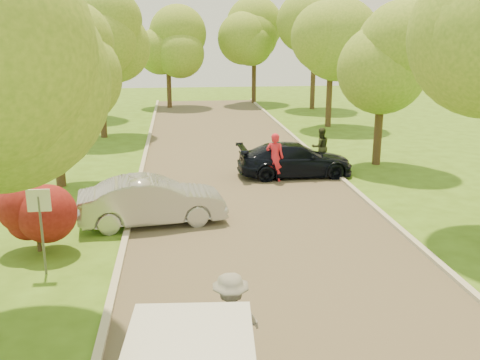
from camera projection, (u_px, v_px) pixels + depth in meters
name	position (u px, v px, depth m)	size (l,w,h in m)	color
ground	(317.00, 350.00, 10.01)	(100.00, 100.00, 0.00)	#3D6317
road	(255.00, 212.00, 17.67)	(8.00, 60.00, 0.01)	#4C4438
curb_left	(131.00, 215.00, 17.19)	(0.18, 60.00, 0.12)	#B2AD9E
curb_right	(373.00, 206.00, 18.11)	(0.18, 60.00, 0.12)	#B2AD9E
street_sign	(40.00, 214.00, 12.76)	(0.55, 0.06, 2.17)	#59595E
red_shrub	(36.00, 213.00, 14.26)	(1.70, 1.70, 1.95)	#382619
tree_l_midb	(56.00, 65.00, 19.49)	(4.30, 4.20, 6.62)	#382619
tree_l_far	(101.00, 38.00, 28.87)	(4.92, 4.80, 7.79)	#382619
tree_r_midb	(388.00, 53.00, 22.86)	(4.51, 4.40, 7.01)	#382619
tree_r_far	(336.00, 31.00, 32.25)	(5.33, 5.20, 8.34)	#382619
tree_bg_a	(81.00, 39.00, 36.30)	(5.12, 5.00, 7.72)	#382619
tree_bg_b	(317.00, 35.00, 40.09)	(5.12, 5.00, 7.95)	#382619
tree_bg_c	(170.00, 42.00, 40.89)	(4.92, 4.80, 7.33)	#382619
tree_bg_d	(257.00, 38.00, 43.52)	(5.12, 5.00, 7.72)	#382619
silver_sedan	(153.00, 201.00, 16.46)	(1.56, 4.47, 1.47)	#A3A3A7
dark_sedan	(295.00, 160.00, 21.98)	(1.93, 4.74, 1.38)	black
skateboarder	(231.00, 321.00, 9.16)	(1.12, 0.64, 1.73)	gray
person_striped	(275.00, 157.00, 21.11)	(0.71, 0.47, 1.95)	red
person_olive	(321.00, 147.00, 23.61)	(0.83, 0.65, 1.71)	#313821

